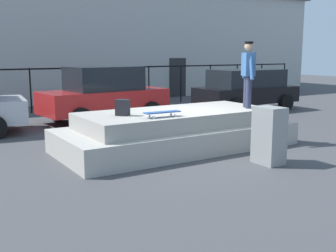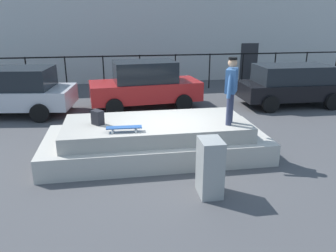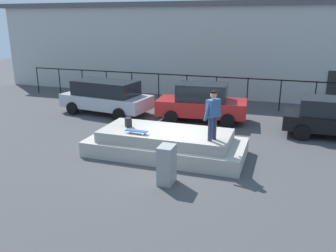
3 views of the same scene
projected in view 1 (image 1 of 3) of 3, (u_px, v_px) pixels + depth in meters
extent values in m
plane|color=#424244|center=(191.00, 148.00, 10.00)|extent=(60.00, 60.00, 0.00)
cube|color=#ADA89E|center=(177.00, 137.00, 10.00)|extent=(5.64, 2.49, 0.54)
cube|color=#A09B91|center=(177.00, 118.00, 9.92)|extent=(4.63, 2.04, 0.37)
cylinder|color=#2D334C|center=(246.00, 91.00, 10.45)|extent=(0.14, 0.14, 0.80)
cylinder|color=#2D334C|center=(249.00, 92.00, 10.24)|extent=(0.14, 0.14, 0.80)
cube|color=#33598C|center=(248.00, 64.00, 10.22)|extent=(0.43, 0.53, 0.57)
cylinder|color=#33598C|center=(245.00, 66.00, 10.52)|extent=(0.21, 0.30, 0.62)
cylinder|color=#33598C|center=(251.00, 67.00, 9.95)|extent=(0.21, 0.30, 0.62)
sphere|color=tan|center=(249.00, 47.00, 10.15)|extent=(0.22, 0.22, 0.22)
cylinder|color=black|center=(249.00, 43.00, 10.13)|extent=(0.28, 0.28, 0.05)
cube|color=#264C8C|center=(162.00, 112.00, 8.86)|extent=(0.83, 0.23, 0.02)
cylinder|color=silver|center=(149.00, 116.00, 8.83)|extent=(0.06, 0.03, 0.06)
cylinder|color=silver|center=(154.00, 117.00, 8.66)|extent=(0.06, 0.03, 0.06)
cylinder|color=silver|center=(171.00, 114.00, 9.10)|extent=(0.06, 0.03, 0.06)
cylinder|color=silver|center=(175.00, 116.00, 8.93)|extent=(0.06, 0.03, 0.06)
cube|color=black|center=(123.00, 108.00, 9.08)|extent=(0.33, 0.34, 0.35)
cube|color=#B21E1E|center=(104.00, 101.00, 13.97)|extent=(4.37, 2.13, 0.72)
cube|color=black|center=(104.00, 78.00, 13.84)|extent=(2.46, 1.75, 0.78)
cylinder|color=black|center=(57.00, 112.00, 13.94)|extent=(0.66, 0.28, 0.64)
cylinder|color=black|center=(81.00, 118.00, 12.55)|extent=(0.66, 0.28, 0.64)
cylinder|color=black|center=(124.00, 106.00, 15.51)|extent=(0.66, 0.28, 0.64)
cylinder|color=black|center=(152.00, 111.00, 14.13)|extent=(0.66, 0.28, 0.64)
cube|color=black|center=(246.00, 95.00, 16.51)|extent=(4.13, 1.85, 0.62)
cube|color=black|center=(247.00, 78.00, 16.40)|extent=(2.90, 1.62, 0.68)
cylinder|color=black|center=(206.00, 102.00, 16.68)|extent=(0.64, 0.23, 0.64)
cylinder|color=black|center=(236.00, 107.00, 15.14)|extent=(0.64, 0.23, 0.64)
cylinder|color=black|center=(254.00, 98.00, 17.99)|extent=(0.64, 0.23, 0.64)
cylinder|color=black|center=(286.00, 103.00, 16.45)|extent=(0.64, 0.23, 0.64)
cube|color=gray|center=(269.00, 136.00, 8.51)|extent=(0.44, 0.60, 1.18)
cylinder|color=black|center=(31.00, 91.00, 15.71)|extent=(0.06, 0.06, 1.70)
cylinder|color=black|center=(74.00, 89.00, 16.60)|extent=(0.06, 0.06, 1.70)
cylinder|color=black|center=(113.00, 87.00, 17.50)|extent=(0.06, 0.06, 1.70)
cylinder|color=black|center=(149.00, 85.00, 18.40)|extent=(0.06, 0.06, 1.70)
cylinder|color=black|center=(181.00, 84.00, 19.30)|extent=(0.06, 0.06, 1.70)
cylinder|color=black|center=(210.00, 82.00, 20.20)|extent=(0.06, 0.06, 1.70)
cylinder|color=black|center=(237.00, 81.00, 21.10)|extent=(0.06, 0.06, 1.70)
cylinder|color=black|center=(261.00, 80.00, 21.99)|extent=(0.06, 0.06, 1.70)
cylinder|color=black|center=(284.00, 79.00, 22.89)|extent=(0.06, 0.06, 1.70)
cube|color=black|center=(73.00, 68.00, 16.46)|extent=(24.00, 0.04, 0.06)
cube|color=#B2B2AD|center=(33.00, 44.00, 21.20)|extent=(31.66, 7.62, 5.47)
cube|color=#262628|center=(178.00, 77.00, 21.64)|extent=(1.00, 0.06, 2.00)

